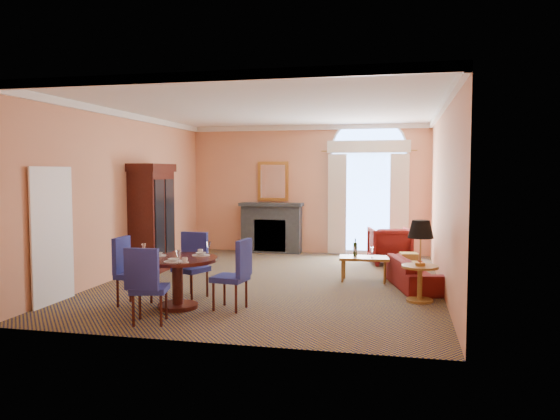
% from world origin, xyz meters
% --- Properties ---
extents(ground, '(7.50, 7.50, 0.00)m').
position_xyz_m(ground, '(0.00, 0.00, 0.00)').
color(ground, '#141940').
rests_on(ground, ground).
extents(room_envelope, '(6.04, 7.52, 3.45)m').
position_xyz_m(room_envelope, '(-0.03, 0.67, 2.51)').
color(room_envelope, '#ED9D71').
rests_on(room_envelope, ground).
extents(armoire, '(0.63, 1.12, 2.20)m').
position_xyz_m(armoire, '(-2.72, 0.55, 1.06)').
color(armoire, black).
rests_on(armoire, ground).
extents(dining_table, '(1.21, 1.21, 0.96)m').
position_xyz_m(dining_table, '(-0.96, -2.26, 0.56)').
color(dining_table, black).
rests_on(dining_table, ground).
extents(dining_chair_north, '(0.60, 0.60, 1.05)m').
position_xyz_m(dining_chair_north, '(-1.03, -1.47, 0.60)').
color(dining_chair_north, navy).
rests_on(dining_chair_north, ground).
extents(dining_chair_south, '(0.56, 0.56, 1.05)m').
position_xyz_m(dining_chair_south, '(-1.00, -3.21, 0.60)').
color(dining_chair_south, navy).
rests_on(dining_chair_south, ground).
extents(dining_chair_east, '(0.53, 0.52, 1.05)m').
position_xyz_m(dining_chair_east, '(-0.06, -2.15, 0.60)').
color(dining_chair_east, navy).
rests_on(dining_chair_east, ground).
extents(dining_chair_west, '(0.49, 0.48, 1.05)m').
position_xyz_m(dining_chair_west, '(-1.77, -2.25, 0.60)').
color(dining_chair_west, navy).
rests_on(dining_chair_west, ground).
extents(sofa, '(1.10, 1.88, 0.51)m').
position_xyz_m(sofa, '(2.55, 0.03, 0.26)').
color(sofa, maroon).
rests_on(sofa, ground).
extents(armchair, '(1.04, 1.06, 0.81)m').
position_xyz_m(armchair, '(2.06, 2.47, 0.41)').
color(armchair, maroon).
rests_on(armchair, ground).
extents(coffee_table, '(0.94, 0.57, 0.80)m').
position_xyz_m(coffee_table, '(1.63, 0.37, 0.43)').
color(coffee_table, olive).
rests_on(coffee_table, ground).
extents(side_table, '(0.57, 0.57, 1.26)m').
position_xyz_m(side_table, '(2.60, -1.05, 0.82)').
color(side_table, olive).
rests_on(side_table, ground).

